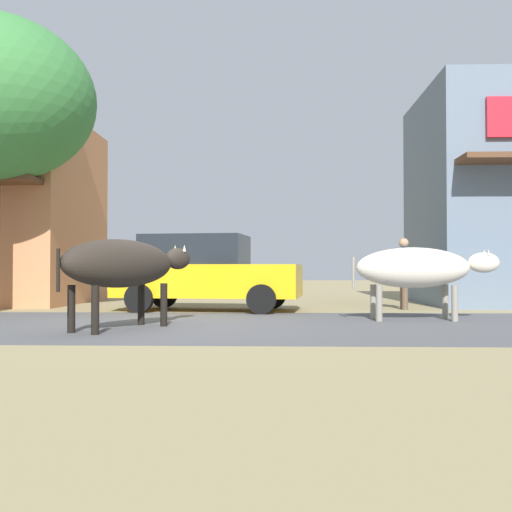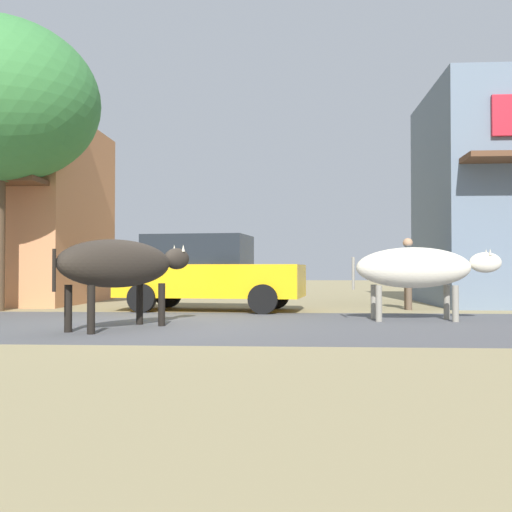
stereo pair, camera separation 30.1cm
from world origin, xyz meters
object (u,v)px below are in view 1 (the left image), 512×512
Objects in this scene: parked_hatchback_car at (205,272)px; cow_far_dark at (416,268)px; cow_near_brown at (123,264)px; pedestrian_by_shop at (404,268)px.

cow_far_dark is (4.03, -2.35, 0.08)m from parked_hatchback_car.
cow_far_dark is at bearing 20.33° from cow_near_brown.
parked_hatchback_car is 1.57× the size of cow_near_brown.
parked_hatchback_car reaches higher than cow_near_brown.
cow_near_brown is (-0.74, -4.12, 0.13)m from parked_hatchback_car.
cow_near_brown is 6.92m from pedestrian_by_shop.
cow_near_brown is at bearing -138.01° from pedestrian_by_shop.
pedestrian_by_shop is at bearing 41.99° from cow_near_brown.
cow_near_brown is 5.09m from cow_far_dark.
parked_hatchback_car is 4.18m from cow_near_brown.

